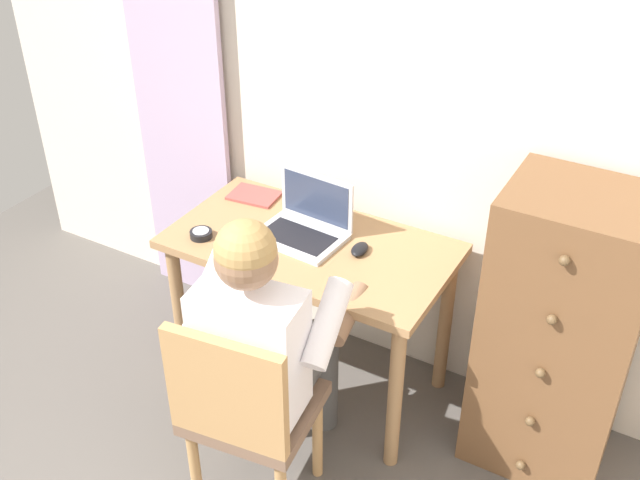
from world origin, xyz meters
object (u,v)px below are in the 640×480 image
at_px(chair, 245,409).
at_px(desk_clock, 201,234).
at_px(laptop, 305,224).
at_px(computer_mouse, 360,249).
at_px(notebook_pad, 254,195).
at_px(dresser, 558,336).
at_px(person_seated, 267,336).
at_px(desk, 311,266).

height_order(chair, desk_clock, chair).
distance_m(laptop, desk_clock, 0.42).
height_order(computer_mouse, notebook_pad, computer_mouse).
height_order(dresser, computer_mouse, dresser).
distance_m(chair, computer_mouse, 0.77).
xyz_separation_m(chair, notebook_pad, (-0.54, 0.89, 0.24)).
xyz_separation_m(dresser, chair, (-0.84, -0.80, -0.09)).
bearing_deg(computer_mouse, desk_clock, -165.25).
xyz_separation_m(chair, computer_mouse, (0.06, 0.72, 0.25)).
relative_size(laptop, computer_mouse, 3.59).
xyz_separation_m(dresser, desk_clock, (-1.38, -0.29, 0.16)).
height_order(laptop, desk_clock, laptop).
relative_size(desk_clock, notebook_pad, 0.43).
bearing_deg(notebook_pad, person_seated, -59.65).
relative_size(dresser, chair, 1.32).
distance_m(dresser, desk_clock, 1.42).
height_order(chair, person_seated, person_seated).
distance_m(person_seated, desk_clock, 0.62).
bearing_deg(dresser, laptop, -176.35).
height_order(laptop, notebook_pad, laptop).
bearing_deg(computer_mouse, desk, -176.11).
bearing_deg(person_seated, dresser, 35.79).
height_order(computer_mouse, desk_clock, computer_mouse).
xyz_separation_m(computer_mouse, notebook_pad, (-0.60, 0.16, -0.01)).
height_order(desk, dresser, dresser).
relative_size(chair, notebook_pad, 4.22).
xyz_separation_m(desk, notebook_pad, (-0.40, 0.19, 0.12)).
distance_m(person_seated, notebook_pad, 0.88).
distance_m(chair, notebook_pad, 1.06).
bearing_deg(person_seated, laptop, 107.34).
distance_m(desk, notebook_pad, 0.46).
bearing_deg(notebook_pad, desk, -31.99).
bearing_deg(dresser, notebook_pad, 176.42).
distance_m(chair, person_seated, 0.26).
bearing_deg(notebook_pad, desk_clock, -96.80).
relative_size(person_seated, computer_mouse, 12.05).
bearing_deg(dresser, chair, -136.28).
height_order(chair, laptop, laptop).
distance_m(person_seated, laptop, 0.59).
bearing_deg(laptop, chair, -75.32).
relative_size(dresser, person_seated, 0.97).
bearing_deg(desk, chair, -78.24).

